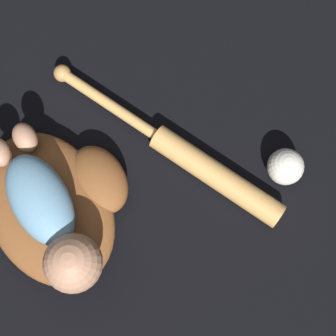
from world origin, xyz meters
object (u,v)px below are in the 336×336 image
baseball_bat (193,160)px  baseball (285,167)px  baseball_glove (57,203)px  baby_figure (50,219)px

baseball_bat → baseball: baseball is taller
baseball_bat → baseball: (0.10, 0.17, 0.01)m
baseball → baseball_bat: bearing=-121.9°
baseball_bat → baseball_glove: bearing=-98.3°
baseball_bat → baseball: size_ratio=6.82×
baseball_glove → baseball: bearing=72.5°
baseball_glove → baby_figure: bearing=-20.5°
baseball → baseball_glove: bearing=-107.5°
baseball_glove → baseball_bat: size_ratio=0.68×
baby_figure → baseball_bat: baby_figure is taller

